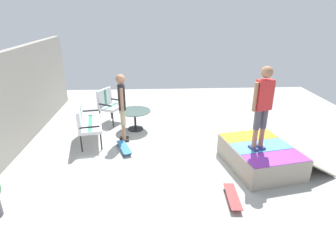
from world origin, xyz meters
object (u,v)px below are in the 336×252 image
Objects in this scene: patio_chair_near_house at (108,103)px; skateboard_by_bench at (124,147)px; skate_ramp at (261,156)px; person_watching at (122,103)px; patio_bench at (85,120)px; patio_table at (135,116)px; person_skater at (263,102)px; skateboard_spare at (233,197)px.

patio_chair_near_house is 2.16m from skateboard_by_bench.
person_watching reaches higher than skate_ramp.
patio_bench is 1.30× the size of patio_chair_near_house.
patio_bench reaches higher than patio_table.
patio_bench is 0.75× the size of person_watching.
patio_chair_near_house is 1.57m from person_watching.
patio_chair_near_house is 4.77m from person_skater.
person_skater is at bearing -36.03° from skateboard_spare.
patio_bench is at bearing 165.18° from patio_chair_near_house.
patio_chair_near_house is at bearing 51.96° from skate_ramp.
person_watching is at bearing 60.82° from person_skater.
patio_bench is 4.18m from skateboard_spare.
person_watching is 2.19× the size of skateboard_spare.
patio_table is at bearing 29.70° from skateboard_spare.
skate_ramp reaches higher than skateboard_by_bench.
skate_ramp is at bearing -106.62° from skateboard_by_bench.
patio_table is at bearing -9.00° from skateboard_by_bench.
patio_chair_near_house reaches higher than skateboard_spare.
patio_table is at bearing -128.36° from patio_chair_near_house.
skateboard_spare is (-2.69, -2.21, -0.96)m from person_watching.
patio_table is 1.10× the size of skateboard_by_bench.
person_watching reaches higher than patio_chair_near_house.
patio_bench is 1.05m from person_watching.
person_skater reaches higher than person_watching.
person_skater is at bearing 127.20° from skate_ramp.
person_watching is (-0.72, 0.26, 0.64)m from patio_table.
patio_bench is at bearing 91.16° from person_watching.
patio_chair_near_house reaches higher than skate_ramp.
skateboard_spare is at bearing -145.63° from patio_chair_near_house.
person_skater reaches higher than skateboard_by_bench.
person_watching is at bearing -157.20° from patio_chair_near_house.
skate_ramp is 3.57m from person_watching.
person_skater reaches higher than patio_chair_near_house.
person_skater is 2.12× the size of skateboard_by_bench.
patio_bench is at bearing 69.88° from skate_ramp.
person_watching is at bearing 160.23° from patio_table.
skateboard_spare is at bearing -140.63° from person_watching.
skateboard_by_bench is at bearing -175.15° from person_watching.
patio_chair_near_house is 1.13× the size of patio_table.
skate_ramp is 1.29× the size of person_skater.
person_watching is at bearing 64.15° from skate_ramp.
patio_chair_near_house is 1.24× the size of skateboard_by_bench.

